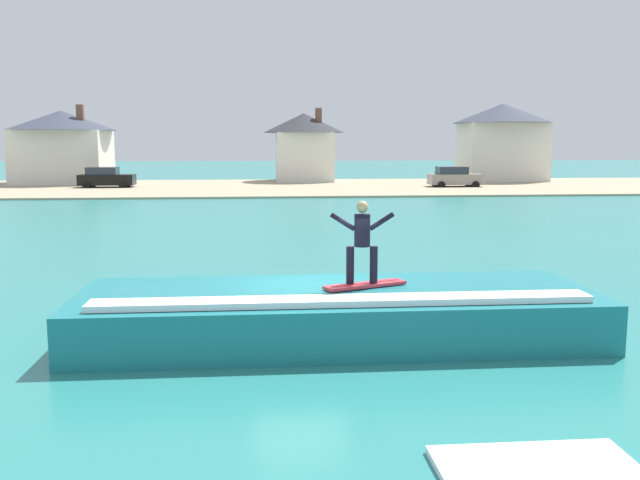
{
  "coord_description": "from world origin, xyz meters",
  "views": [
    {
      "loc": [
        -1.08,
        -14.31,
        4.02
      ],
      "look_at": [
        0.48,
        3.35,
        1.47
      ],
      "focal_mm": 38.66,
      "sensor_mm": 36.0,
      "label": 1
    }
  ],
  "objects_px": {
    "car_far_shore": "(455,177)",
    "house_with_chimney": "(62,143)",
    "surfboard": "(365,285)",
    "house_small_cottage": "(304,143)",
    "car_near_shore": "(106,178)",
    "house_gabled_white": "(502,137)",
    "surfer": "(362,238)",
    "wave_crest": "(337,313)"
  },
  "relations": [
    {
      "from": "car_far_shore",
      "to": "car_near_shore",
      "type": "bearing_deg",
      "value": 176.64
    },
    {
      "from": "car_near_shore",
      "to": "house_with_chimney",
      "type": "bearing_deg",
      "value": 129.62
    },
    {
      "from": "surfboard",
      "to": "car_near_shore",
      "type": "height_order",
      "value": "car_near_shore"
    },
    {
      "from": "car_near_shore",
      "to": "car_far_shore",
      "type": "bearing_deg",
      "value": -3.36
    },
    {
      "from": "wave_crest",
      "to": "house_with_chimney",
      "type": "relative_size",
      "value": 1.05
    },
    {
      "from": "car_near_shore",
      "to": "house_with_chimney",
      "type": "height_order",
      "value": "house_with_chimney"
    },
    {
      "from": "car_far_shore",
      "to": "surfer",
      "type": "bearing_deg",
      "value": -108.26
    },
    {
      "from": "car_near_shore",
      "to": "house_gabled_white",
      "type": "relative_size",
      "value": 0.47
    },
    {
      "from": "surfboard",
      "to": "surfer",
      "type": "relative_size",
      "value": 1.06
    },
    {
      "from": "house_small_cottage",
      "to": "surfboard",
      "type": "bearing_deg",
      "value": -92.46
    },
    {
      "from": "house_gabled_white",
      "to": "house_with_chimney",
      "type": "bearing_deg",
      "value": -178.88
    },
    {
      "from": "wave_crest",
      "to": "car_far_shore",
      "type": "xyz_separation_m",
      "value": [
        15.34,
        44.87,
        0.43
      ]
    },
    {
      "from": "wave_crest",
      "to": "house_with_chimney",
      "type": "xyz_separation_m",
      "value": [
        -19.76,
        52.87,
        3.31
      ]
    },
    {
      "from": "surfboard",
      "to": "house_small_cottage",
      "type": "distance_m",
      "value": 54.91
    },
    {
      "from": "surfboard",
      "to": "car_far_shore",
      "type": "height_order",
      "value": "car_far_shore"
    },
    {
      "from": "surfer",
      "to": "car_near_shore",
      "type": "xyz_separation_m",
      "value": [
        -15.07,
        46.78,
        -1.16
      ]
    },
    {
      "from": "house_gabled_white",
      "to": "wave_crest",
      "type": "bearing_deg",
      "value": -112.84
    },
    {
      "from": "wave_crest",
      "to": "surfer",
      "type": "bearing_deg",
      "value": -18.14
    },
    {
      "from": "car_near_shore",
      "to": "house_gabled_white",
      "type": "bearing_deg",
      "value": 10.76
    },
    {
      "from": "surfer",
      "to": "surfboard",
      "type": "bearing_deg",
      "value": -3.26
    },
    {
      "from": "house_small_cottage",
      "to": "surfer",
      "type": "bearing_deg",
      "value": -92.53
    },
    {
      "from": "house_with_chimney",
      "to": "house_gabled_white",
      "type": "relative_size",
      "value": 1.02
    },
    {
      "from": "surfer",
      "to": "car_near_shore",
      "type": "bearing_deg",
      "value": 107.86
    },
    {
      "from": "car_near_shore",
      "to": "house_small_cottage",
      "type": "height_order",
      "value": "house_small_cottage"
    },
    {
      "from": "surfboard",
      "to": "house_small_cottage",
      "type": "bearing_deg",
      "value": 87.54
    },
    {
      "from": "surfboard",
      "to": "surfer",
      "type": "height_order",
      "value": "surfer"
    },
    {
      "from": "house_with_chimney",
      "to": "house_gabled_white",
      "type": "bearing_deg",
      "value": 1.12
    },
    {
      "from": "surfer",
      "to": "car_far_shore",
      "type": "relative_size",
      "value": 0.36
    },
    {
      "from": "wave_crest",
      "to": "house_gabled_white",
      "type": "height_order",
      "value": "house_gabled_white"
    },
    {
      "from": "wave_crest",
      "to": "surfboard",
      "type": "relative_size",
      "value": 5.91
    },
    {
      "from": "surfer",
      "to": "car_far_shore",
      "type": "height_order",
      "value": "surfer"
    },
    {
      "from": "wave_crest",
      "to": "surfer",
      "type": "distance_m",
      "value": 1.66
    },
    {
      "from": "car_near_shore",
      "to": "house_small_cottage",
      "type": "xyz_separation_m",
      "value": [
        17.49,
        8.0,
        2.89
      ]
    },
    {
      "from": "surfer",
      "to": "car_near_shore",
      "type": "distance_m",
      "value": 49.16
    },
    {
      "from": "car_near_shore",
      "to": "car_far_shore",
      "type": "relative_size",
      "value": 1.0
    },
    {
      "from": "surfer",
      "to": "wave_crest",
      "type": "bearing_deg",
      "value": 161.86
    },
    {
      "from": "house_with_chimney",
      "to": "house_small_cottage",
      "type": "relative_size",
      "value": 1.26
    },
    {
      "from": "surfer",
      "to": "house_small_cottage",
      "type": "xyz_separation_m",
      "value": [
        2.42,
        54.79,
        1.73
      ]
    },
    {
      "from": "car_far_shore",
      "to": "house_with_chimney",
      "type": "xyz_separation_m",
      "value": [
        -35.1,
        8.0,
        2.89
      ]
    },
    {
      "from": "surfboard",
      "to": "house_with_chimney",
      "type": "relative_size",
      "value": 0.18
    },
    {
      "from": "car_far_shore",
      "to": "house_with_chimney",
      "type": "height_order",
      "value": "house_with_chimney"
    },
    {
      "from": "wave_crest",
      "to": "house_small_cottage",
      "type": "xyz_separation_m",
      "value": [
        2.9,
        54.63,
        3.31
      ]
    }
  ]
}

